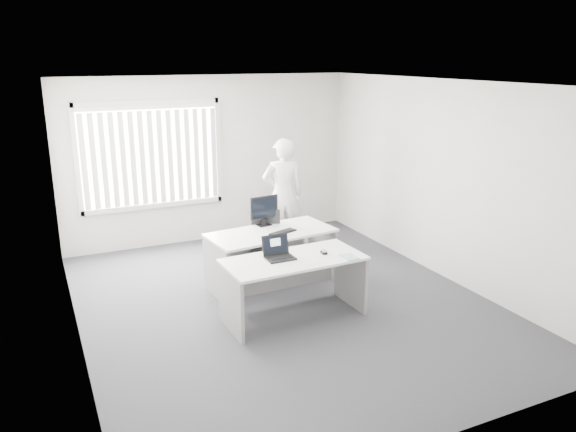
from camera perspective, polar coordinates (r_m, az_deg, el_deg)
name	(u,v)px	position (r m, az deg, el deg)	size (l,w,h in m)	color
ground	(284,303)	(7.40, -0.44, -8.81)	(6.00, 6.00, 0.00)	#424248
wall_back	(210,159)	(9.68, -7.92, 5.72)	(5.00, 0.02, 2.80)	silver
wall_front	(446,286)	(4.52, 15.72, -6.90)	(5.00, 0.02, 2.80)	silver
wall_left	(68,224)	(6.35, -21.44, -0.74)	(0.02, 6.00, 2.80)	silver
wall_right	(444,180)	(8.26, 15.54, 3.50)	(0.02, 6.00, 2.80)	silver
ceiling	(283,83)	(6.72, -0.49, 13.39)	(5.00, 6.00, 0.02)	silver
window	(151,155)	(9.37, -13.75, 6.01)	(2.32, 0.06, 1.76)	silver
blinds	(152,158)	(9.32, -13.66, 5.77)	(2.20, 0.10, 1.50)	white
desk_near	(294,275)	(6.81, 0.58, -6.00)	(1.71, 0.85, 0.77)	white
desk_far	(271,247)	(7.75, -1.70, -3.13)	(1.80, 0.99, 0.78)	white
office_chair	(267,259)	(8.05, -2.15, -4.35)	(0.70, 0.70, 0.98)	black
person	(283,194)	(9.17, -0.52, 2.24)	(0.67, 0.44, 1.84)	white
laptop	(280,249)	(6.66, -0.79, -3.34)	(0.34, 0.30, 0.26)	black
paper_sheet	(325,257)	(6.80, 3.81, -4.15)	(0.30, 0.21, 0.00)	silver
mouse	(324,252)	(6.89, 3.67, -3.66)	(0.06, 0.10, 0.04)	#A9A9AB
booklet	(349,257)	(6.81, 6.25, -4.13)	(0.16, 0.22, 0.01)	white
keyboard	(283,232)	(7.62, -0.53, -1.65)	(0.41, 0.14, 0.02)	black
monitor	(264,211)	(7.90, -2.44, 0.52)	(0.43, 0.13, 0.43)	black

